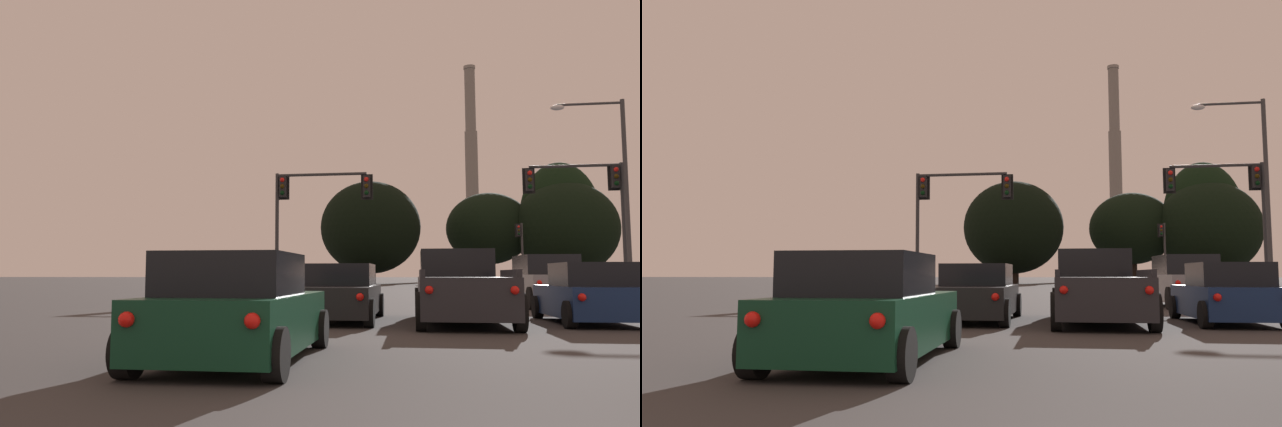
{
  "view_description": "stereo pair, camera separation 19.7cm",
  "coord_description": "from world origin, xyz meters",
  "views": [
    {
      "loc": [
        -1.16,
        -2.83,
        1.15
      ],
      "look_at": [
        -8.74,
        45.95,
        6.01
      ],
      "focal_mm": 35.0,
      "sensor_mm": 36.0,
      "label": 1
    },
    {
      "loc": [
        -0.96,
        -2.8,
        1.15
      ],
      "look_at": [
        -8.74,
        45.95,
        6.01
      ],
      "focal_mm": 35.0,
      "sensor_mm": 36.0,
      "label": 2
    }
  ],
  "objects": [
    {
      "name": "street_lamp",
      "position": [
        7.96,
        27.5,
        5.68
      ],
      "size": [
        3.33,
        0.36,
        9.33
      ],
      "color": "#38383A",
      "rests_on": "ground_plane"
    },
    {
      "name": "sedan_left_lane_second",
      "position": [
        -3.09,
        12.91,
        0.67
      ],
      "size": [
        1.98,
        4.71,
        1.43
      ],
      "rotation": [
        0.0,
        0.0,
        -0.0
      ],
      "color": "black",
      "rests_on": "ground_plane"
    },
    {
      "name": "treeline_center_left",
      "position": [
        -7.09,
        77.89,
        7.27
      ],
      "size": [
        12.96,
        11.66,
        13.28
      ],
      "color": "black",
      "rests_on": "ground_plane"
    },
    {
      "name": "traffic_light_far_right",
      "position": [
        8.24,
        56.24,
        3.86
      ],
      "size": [
        0.78,
        0.5,
        5.88
      ],
      "color": "#2D2D30",
      "rests_on": "ground_plane"
    },
    {
      "name": "treeline_center_right",
      "position": [
        8.57,
        84.5,
        7.42
      ],
      "size": [
        11.46,
        10.32,
        12.33
      ],
      "color": "black",
      "rests_on": "ground_plane"
    },
    {
      "name": "pickup_truck_center_lane_second",
      "position": [
        -0.13,
        12.8,
        0.8
      ],
      "size": [
        2.21,
        5.52,
        1.82
      ],
      "rotation": [
        0.0,
        0.0,
        0.01
      ],
      "color": "#232328",
      "rests_on": "ground_plane"
    },
    {
      "name": "hatchback_right_lane_second",
      "position": [
        2.87,
        12.89,
        0.66
      ],
      "size": [
        1.99,
        4.14,
        1.44
      ],
      "rotation": [
        0.0,
        0.0,
        0.02
      ],
      "color": "navy",
      "rests_on": "ground_plane"
    },
    {
      "name": "traffic_light_overhead_right",
      "position": [
        6.96,
        27.89,
        4.86
      ],
      "size": [
        4.67,
        0.5,
        6.4
      ],
      "color": "#2D2D30",
      "rests_on": "ground_plane"
    },
    {
      "name": "hatchback_left_lane_third",
      "position": [
        -3.52,
        5.33,
        0.66
      ],
      "size": [
        1.93,
        4.12,
        1.44
      ],
      "rotation": [
        0.0,
        0.0,
        0.01
      ],
      "color": "#0F3823",
      "rests_on": "ground_plane"
    },
    {
      "name": "suv_right_lane_front",
      "position": [
        3.43,
        20.78,
        0.9
      ],
      "size": [
        2.28,
        4.97,
        1.86
      ],
      "rotation": [
        0.0,
        0.0,
        0.04
      ],
      "color": "gray",
      "rests_on": "ground_plane"
    },
    {
      "name": "smokestack",
      "position": [
        11.99,
        146.87,
        20.09
      ],
      "size": [
        5.5,
        5.5,
        51.23
      ],
      "color": "slate",
      "rests_on": "ground_plane"
    },
    {
      "name": "treeline_far_left",
      "position": [
        17.83,
        84.2,
        8.94
      ],
      "size": [
        10.26,
        9.23,
        16.26
      ],
      "color": "black",
      "rests_on": "ground_plane"
    },
    {
      "name": "treeline_left_mid",
      "position": [
        18.11,
        82.44,
        7.18
      ],
      "size": [
        13.34,
        12.01,
        13.34
      ],
      "color": "black",
      "rests_on": "ground_plane"
    },
    {
      "name": "traffic_light_overhead_left",
      "position": [
        -6.41,
        27.11,
        4.69
      ],
      "size": [
        4.93,
        0.5,
        6.16
      ],
      "color": "#2D2D30",
      "rests_on": "ground_plane"
    }
  ]
}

